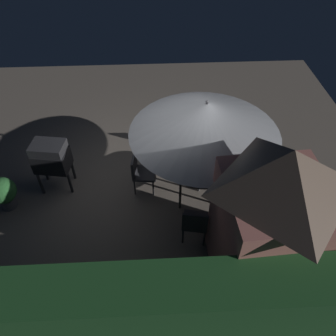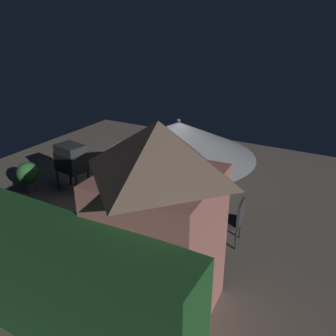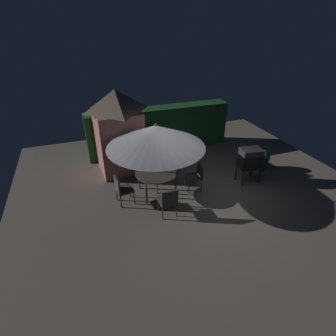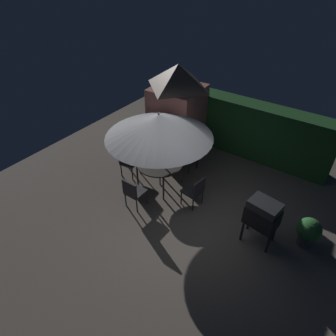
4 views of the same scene
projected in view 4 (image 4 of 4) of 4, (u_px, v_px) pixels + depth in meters
name	position (u px, v px, depth m)	size (l,w,h in m)	color
ground_plane	(182.00, 208.00, 7.90)	(11.00, 11.00, 0.00)	#6B6056
hedge_backdrop	(241.00, 127.00, 9.66)	(5.76, 0.69, 1.79)	#1E4C23
garden_shed	(177.00, 108.00, 9.46)	(1.64, 1.67, 2.87)	#B26B60
patio_table	(160.00, 164.00, 8.26)	(1.30, 1.30, 0.79)	#47423D
patio_umbrella	(159.00, 126.00, 7.54)	(2.84, 2.84, 2.33)	#4C4C51
bbq_grill	(263.00, 214.00, 6.55)	(0.77, 0.60, 1.20)	black
chair_near_shed	(190.00, 153.00, 9.08)	(0.54, 0.55, 0.90)	#38383D
chair_far_side	(127.00, 160.00, 8.82)	(0.52, 0.51, 0.90)	#38383D
chair_toward_hedge	(133.00, 191.00, 7.66)	(0.47, 0.47, 0.90)	#38383D
chair_toward_house	(195.00, 190.00, 7.70)	(0.52, 0.52, 0.90)	#38383D
potted_plant_by_shed	(309.00, 231.00, 6.71)	(0.55, 0.55, 0.75)	#4C4C51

